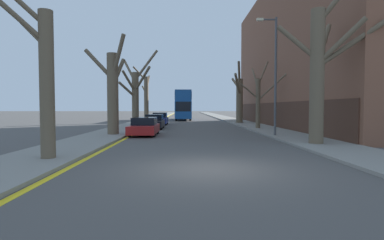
{
  "coord_description": "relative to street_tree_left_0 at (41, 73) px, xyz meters",
  "views": [
    {
      "loc": [
        -0.76,
        -9.75,
        2.02
      ],
      "look_at": [
        0.15,
        33.2,
        0.2
      ],
      "focal_mm": 28.0,
      "sensor_mm": 36.0,
      "label": 1
    }
  ],
  "objects": [
    {
      "name": "ground_plane",
      "position": [
        6.11,
        -1.47,
        -3.29
      ],
      "size": [
        300.0,
        300.0,
        0.0
      ],
      "primitive_type": "plane",
      "color": "#4C4947"
    },
    {
      "name": "sidewalk_left",
      "position": [
        -0.37,
        48.53,
        -3.23
      ],
      "size": [
        3.28,
        120.0,
        0.12
      ],
      "primitive_type": "cube",
      "color": "gray",
      "rests_on": "ground"
    },
    {
      "name": "sidewalk_right",
      "position": [
        12.59,
        48.53,
        -3.23
      ],
      "size": [
        3.28,
        120.0,
        0.12
      ],
      "primitive_type": "cube",
      "color": "gray",
      "rests_on": "ground"
    },
    {
      "name": "building_facade_right",
      "position": [
        19.22,
        20.11,
        4.37
      ],
      "size": [
        10.08,
        33.22,
        15.34
      ],
      "color": "brown",
      "rests_on": "ground"
    },
    {
      "name": "kerb_line_stripe",
      "position": [
        1.45,
        48.53,
        -3.29
      ],
      "size": [
        0.24,
        120.0,
        0.01
      ],
      "primitive_type": "cube",
      "color": "yellow",
      "rests_on": "ground"
    },
    {
      "name": "street_tree_left_0",
      "position": [
        0.0,
        0.0,
        0.0
      ],
      "size": [
        2.91,
        2.76,
        7.65
      ],
      "color": "brown",
      "rests_on": "ground"
    },
    {
      "name": "street_tree_left_1",
      "position": [
        0.19,
        10.1,
        -0.06
      ],
      "size": [
        3.15,
        2.45,
        6.98
      ],
      "color": "brown",
      "rests_on": "ground"
    },
    {
      "name": "street_tree_left_2",
      "position": [
        0.29,
        19.16,
        0.1
      ],
      "size": [
        3.83,
        4.27,
        7.92
      ],
      "color": "brown",
      "rests_on": "ground"
    },
    {
      "name": "street_tree_left_3",
      "position": [
        -0.04,
        29.64,
        0.09
      ],
      "size": [
        2.08,
        2.55,
        7.47
      ],
      "color": "brown",
      "rests_on": "ground"
    },
    {
      "name": "street_tree_right_0",
      "position": [
        12.37,
        4.36,
        0.7
      ],
      "size": [
        5.06,
        3.22,
        8.28
      ],
      "color": "brown",
      "rests_on": "ground"
    },
    {
      "name": "street_tree_right_1",
      "position": [
        12.08,
        16.2,
        -0.43
      ],
      "size": [
        4.54,
        2.76,
        6.43
      ],
      "color": "brown",
      "rests_on": "ground"
    },
    {
      "name": "street_tree_right_2",
      "position": [
        12.0,
        25.88,
        -0.03
      ],
      "size": [
        1.54,
        4.52,
        7.58
      ],
      "color": "brown",
      "rests_on": "ground"
    },
    {
      "name": "double_decker_bus",
      "position": [
        5.0,
        37.17,
        -0.7
      ],
      "size": [
        2.49,
        10.9,
        4.59
      ],
      "color": "#19519E",
      "rests_on": "ground"
    },
    {
      "name": "parked_car_0",
      "position": [
        2.35,
        10.47,
        -2.67
      ],
      "size": [
        1.87,
        4.26,
        1.29
      ],
      "color": "maroon",
      "rests_on": "ground"
    },
    {
      "name": "parked_car_1",
      "position": [
        2.35,
        17.39,
        -2.65
      ],
      "size": [
        1.74,
        4.57,
        1.36
      ],
      "color": "black",
      "rests_on": "ground"
    },
    {
      "name": "parked_car_2",
      "position": [
        2.35,
        23.73,
        -2.63
      ],
      "size": [
        1.73,
        4.19,
        1.41
      ],
      "color": "navy",
      "rests_on": "ground"
    },
    {
      "name": "lamp_post",
      "position": [
        11.35,
        9.0,
        1.2
      ],
      "size": [
        1.4,
        0.2,
        8.07
      ],
      "color": "#4C4F54",
      "rests_on": "ground"
    }
  ]
}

